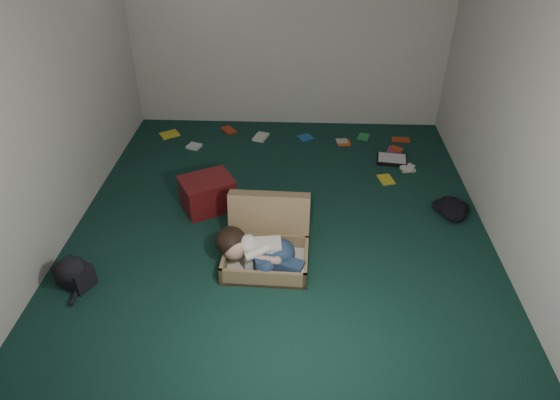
{
  "coord_description": "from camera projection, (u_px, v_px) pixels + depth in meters",
  "views": [
    {
      "loc": [
        0.17,
        -3.98,
        2.97
      ],
      "look_at": [
        0.0,
        -0.15,
        0.35
      ],
      "focal_mm": 32.0,
      "sensor_mm": 36.0,
      "label": 1
    }
  ],
  "objects": [
    {
      "name": "paper_tray",
      "position": [
        392.0,
        160.0,
        5.93
      ],
      "size": [
        0.39,
        0.31,
        0.05
      ],
      "rotation": [
        0.0,
        0.0,
        -0.14
      ],
      "color": "black",
      "rests_on": "floor"
    },
    {
      "name": "person",
      "position": [
        259.0,
        251.0,
        4.26
      ],
      "size": [
        0.79,
        0.4,
        0.33
      ],
      "rotation": [
        0.0,
        0.0,
        -0.03
      ],
      "color": "white",
      "rests_on": "suitcase"
    },
    {
      "name": "wall_front",
      "position": [
        261.0,
        284.0,
        2.38
      ],
      "size": [
        4.5,
        0.0,
        4.5
      ],
      "primitive_type": "plane",
      "rotation": [
        -1.57,
        0.0,
        0.0
      ],
      "color": "silver",
      "rests_on": "ground"
    },
    {
      "name": "wall_left",
      "position": [
        50.0,
        94.0,
        4.31
      ],
      "size": [
        0.0,
        4.5,
        4.5
      ],
      "primitive_type": "plane",
      "rotation": [
        1.57,
        0.0,
        1.57
      ],
      "color": "silver",
      "rests_on": "ground"
    },
    {
      "name": "wall_back",
      "position": [
        289.0,
        25.0,
        6.09
      ],
      "size": [
        4.5,
        0.0,
        4.5
      ],
      "primitive_type": "plane",
      "rotation": [
        1.57,
        0.0,
        0.0
      ],
      "color": "silver",
      "rests_on": "ground"
    },
    {
      "name": "book_scatter",
      "position": [
        312.0,
        145.0,
        6.26
      ],
      "size": [
        3.2,
        1.37,
        0.02
      ],
      "color": "yellow",
      "rests_on": "floor"
    },
    {
      "name": "floor",
      "position": [
        281.0,
        220.0,
        4.97
      ],
      "size": [
        4.5,
        4.5,
        0.0
      ],
      "primitive_type": "plane",
      "color": "#12352C",
      "rests_on": "ground"
    },
    {
      "name": "backpack",
      "position": [
        75.0,
        274.0,
        4.17
      ],
      "size": [
        0.45,
        0.42,
        0.22
      ],
      "primitive_type": null,
      "rotation": [
        0.0,
        0.0,
        -0.46
      ],
      "color": "black",
      "rests_on": "floor"
    },
    {
      "name": "clothing_pile",
      "position": [
        450.0,
        209.0,
        5.01
      ],
      "size": [
        0.51,
        0.47,
        0.13
      ],
      "primitive_type": null,
      "rotation": [
        0.0,
        0.0,
        -0.36
      ],
      "color": "black",
      "rests_on": "floor"
    },
    {
      "name": "suitcase",
      "position": [
        267.0,
        242.0,
        4.43
      ],
      "size": [
        0.76,
        0.74,
        0.54
      ],
      "rotation": [
        0.0,
        0.0,
        -0.03
      ],
      "color": "#8E734E",
      "rests_on": "floor"
    },
    {
      "name": "maroon_bin",
      "position": [
        207.0,
        194.0,
        5.05
      ],
      "size": [
        0.63,
        0.59,
        0.35
      ],
      "rotation": [
        0.0,
        0.0,
        0.51
      ],
      "color": "maroon",
      "rests_on": "floor"
    },
    {
      "name": "wall_right",
      "position": [
        520.0,
        102.0,
        4.16
      ],
      "size": [
        0.0,
        4.5,
        4.5
      ],
      "primitive_type": "plane",
      "rotation": [
        1.57,
        0.0,
        -1.57
      ],
      "color": "silver",
      "rests_on": "ground"
    }
  ]
}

